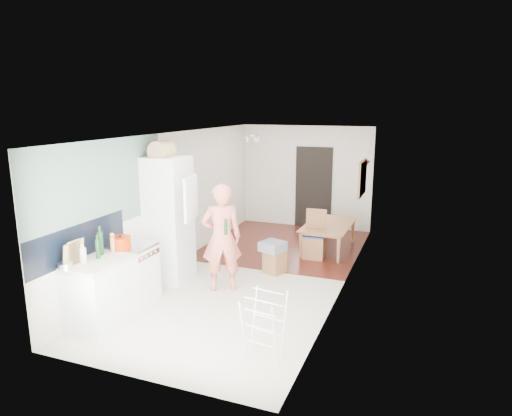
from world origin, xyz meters
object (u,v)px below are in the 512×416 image
Objects in this scene: dining_chair at (314,235)px; drying_rack at (264,326)px; person at (221,228)px; stool at (275,262)px; dining_table at (330,239)px.

dining_chair is 3.79m from drying_rack.
drying_rack is at bearing 97.34° from person.
drying_rack is (1.35, -1.70, -0.65)m from person.
dining_chair is 1.19× the size of drying_rack.
stool is (0.56, 1.04, -0.84)m from person.
stool is at bearing -118.95° from dining_chair.
person is at bearing -118.29° from stool.
drying_rack is (0.79, -2.74, 0.19)m from stool.
person is 2.26m from drying_rack.
stool is at bearing -149.41° from person.
person reaches higher than drying_rack.
dining_chair reaches higher than dining_table.
person is 5.01× the size of stool.
stool is (-0.66, -1.63, -0.03)m from dining_table.
dining_table is at bearing 100.92° from drying_rack.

